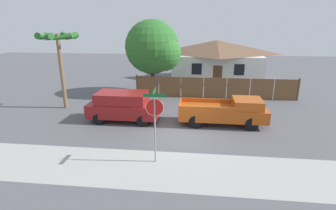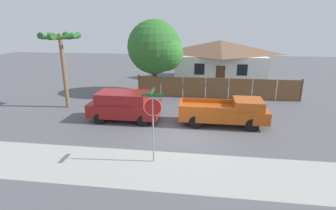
{
  "view_description": "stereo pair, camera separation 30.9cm",
  "coord_description": "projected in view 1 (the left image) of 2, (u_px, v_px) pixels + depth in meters",
  "views": [
    {
      "loc": [
        0.71,
        -13.43,
        5.98
      ],
      "look_at": [
        -0.87,
        0.55,
        1.6
      ],
      "focal_mm": 28.0,
      "sensor_mm": 36.0,
      "label": 1
    },
    {
      "loc": [
        1.02,
        -13.39,
        5.98
      ],
      "look_at": [
        -0.87,
        0.55,
        1.6
      ],
      "focal_mm": 28.0,
      "sensor_mm": 36.0,
      "label": 2
    }
  ],
  "objects": [
    {
      "name": "sidewalk_strip",
      "position": [
        177.0,
        170.0,
        11.17
      ],
      "size": [
        36.0,
        3.2,
        0.01
      ],
      "color": "#A3A39E",
      "rests_on": "ground"
    },
    {
      "name": "oak_tree",
      "position": [
        154.0,
        48.0,
        22.17
      ],
      "size": [
        4.81,
        4.58,
        6.37
      ],
      "color": "brown",
      "rests_on": "ground"
    },
    {
      "name": "orange_pickup",
      "position": [
        226.0,
        111.0,
        16.02
      ],
      "size": [
        5.28,
        1.94,
        1.67
      ],
      "rotation": [
        0.0,
        0.0,
        -0.01
      ],
      "color": "#B74C14",
      "rests_on": "ground"
    },
    {
      "name": "red_suv",
      "position": [
        124.0,
        106.0,
        16.67
      ],
      "size": [
        4.47,
        2.07,
        1.85
      ],
      "rotation": [
        0.0,
        0.0,
        -0.01
      ],
      "color": "maroon",
      "rests_on": "ground"
    },
    {
      "name": "stop_sign",
      "position": [
        155.0,
        114.0,
        11.19
      ],
      "size": [
        0.97,
        0.87,
        3.36
      ],
      "rotation": [
        0.0,
        0.0,
        0.01
      ],
      "color": "gray",
      "rests_on": "ground"
    },
    {
      "name": "wooden_fence",
      "position": [
        215.0,
        88.0,
        21.74
      ],
      "size": [
        13.34,
        0.12,
        1.83
      ],
      "color": "brown",
      "rests_on": "ground"
    },
    {
      "name": "palm_tree",
      "position": [
        58.0,
        44.0,
        18.09
      ],
      "size": [
        2.68,
        2.88,
        5.43
      ],
      "color": "brown",
      "rests_on": "ground"
    },
    {
      "name": "ground_plane",
      "position": [
        182.0,
        136.0,
        14.59
      ],
      "size": [
        80.0,
        80.0,
        0.0
      ],
      "primitive_type": "plane",
      "color": "#56565B"
    },
    {
      "name": "house",
      "position": [
        216.0,
        59.0,
        28.82
      ],
      "size": [
        10.0,
        6.77,
        4.28
      ],
      "color": "white",
      "rests_on": "ground"
    }
  ]
}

